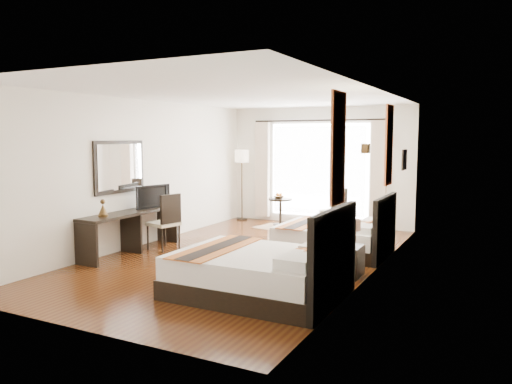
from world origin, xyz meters
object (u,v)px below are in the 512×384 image
at_px(bed_near, 262,272).
at_px(floor_lamp, 242,161).
at_px(window_chair, 334,218).
at_px(nightstand, 348,261).
at_px(television, 151,196).
at_px(vase, 347,242).
at_px(fruit_bowl, 279,197).
at_px(console_desk, 131,232).
at_px(side_table, 280,212).
at_px(desk_chair, 164,233).
at_px(bed_far, 336,238).
at_px(table_lamp, 353,227).

distance_m(bed_near, floor_lamp, 6.22).
bearing_deg(floor_lamp, window_chair, -8.94).
xyz_separation_m(nightstand, floor_lamp, (-3.91, 3.81, 1.27)).
distance_m(bed_near, television, 3.67).
bearing_deg(vase, window_chair, 110.93).
bearing_deg(window_chair, fruit_bowl, -75.70).
height_order(vase, console_desk, console_desk).
height_order(nightstand, floor_lamp, floor_lamp).
distance_m(television, fruit_bowl, 3.47).
relative_size(side_table, fruit_bowl, 2.79).
xyz_separation_m(television, window_chair, (2.59, 3.14, -0.68)).
bearing_deg(bed_near, desk_chair, 150.44).
xyz_separation_m(bed_near, nightstand, (0.74, 1.42, -0.09)).
height_order(vase, desk_chair, desk_chair).
distance_m(bed_far, fruit_bowl, 3.05).
relative_size(console_desk, window_chair, 2.30).
height_order(table_lamp, desk_chair, desk_chair).
bearing_deg(television, fruit_bowl, -5.93).
height_order(television, desk_chair, television).
bearing_deg(bed_near, television, 152.20).
bearing_deg(bed_near, bed_far, 87.61).
xyz_separation_m(television, fruit_bowl, (1.19, 3.24, -0.30)).
xyz_separation_m(bed_near, table_lamp, (0.78, 1.51, 0.42)).
bearing_deg(bed_near, console_desk, 160.58).
relative_size(bed_near, fruit_bowl, 9.40).
bearing_deg(window_chair, bed_near, 25.60).
distance_m(console_desk, desk_chair, 0.61).
distance_m(desk_chair, fruit_bowl, 3.44).
distance_m(vase, desk_chair, 3.63).
distance_m(side_table, fruit_bowl, 0.35).
bearing_deg(bed_near, window_chair, 97.10).
bearing_deg(window_chair, console_desk, -16.75).
distance_m(console_desk, window_chair, 4.52).
xyz_separation_m(bed_far, desk_chair, (-2.94, -1.17, 0.04)).
xyz_separation_m(table_lamp, console_desk, (-3.99, -0.38, -0.36)).
xyz_separation_m(bed_near, desk_chair, (-2.83, 1.60, 0.00)).
relative_size(nightstand, side_table, 0.75).
bearing_deg(bed_near, fruit_bowl, 112.10).
height_order(bed_far, console_desk, bed_far).
height_order(bed_far, vase, bed_far).
bearing_deg(television, side_table, -6.40).
height_order(vase, window_chair, window_chair).
distance_m(bed_near, window_chair, 4.86).
height_order(floor_lamp, side_table, floor_lamp).
bearing_deg(side_table, floor_lamp, 166.57).
xyz_separation_m(floor_lamp, side_table, (1.20, -0.29, -1.18)).
height_order(nightstand, window_chair, window_chair).
xyz_separation_m(vase, window_chair, (-1.37, 3.59, -0.27)).
height_order(desk_chair, fruit_bowl, desk_chair).
xyz_separation_m(nightstand, fruit_bowl, (-2.74, 3.51, 0.44)).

